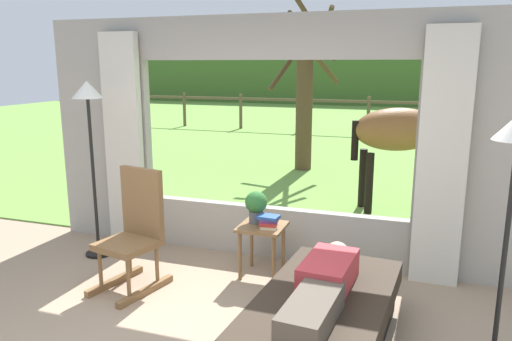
{
  "coord_description": "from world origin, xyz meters",
  "views": [
    {
      "loc": [
        1.48,
        -2.57,
        2.06
      ],
      "look_at": [
        0.0,
        1.8,
        1.05
      ],
      "focal_mm": 34.26,
      "sensor_mm": 36.0,
      "label": 1
    }
  ],
  "objects_px": {
    "reclining_person": "(323,284)",
    "side_table": "(262,234)",
    "book_stack": "(269,222)",
    "rocking_chair": "(135,230)",
    "potted_plant": "(256,205)",
    "recliner_sofa": "(323,320)",
    "horse": "(404,130)",
    "floor_lamp_left": "(89,116)",
    "pasture_tree": "(305,88)"
  },
  "relations": [
    {
      "from": "floor_lamp_left",
      "to": "recliner_sofa",
      "type": "bearing_deg",
      "value": -20.04
    },
    {
      "from": "reclining_person",
      "to": "potted_plant",
      "type": "xyz_separation_m",
      "value": [
        -0.9,
        1.16,
        0.18
      ]
    },
    {
      "from": "reclining_person",
      "to": "horse",
      "type": "distance_m",
      "value": 3.9
    },
    {
      "from": "rocking_chair",
      "to": "horse",
      "type": "distance_m",
      "value": 4.05
    },
    {
      "from": "side_table",
      "to": "potted_plant",
      "type": "height_order",
      "value": "potted_plant"
    },
    {
      "from": "pasture_tree",
      "to": "horse",
      "type": "bearing_deg",
      "value": -48.73
    },
    {
      "from": "rocking_chair",
      "to": "horse",
      "type": "relative_size",
      "value": 0.63
    },
    {
      "from": "reclining_person",
      "to": "side_table",
      "type": "bearing_deg",
      "value": 131.17
    },
    {
      "from": "reclining_person",
      "to": "potted_plant",
      "type": "bearing_deg",
      "value": 132.28
    },
    {
      "from": "reclining_person",
      "to": "pasture_tree",
      "type": "xyz_separation_m",
      "value": [
        -1.57,
        6.03,
        1.08
      ]
    },
    {
      "from": "recliner_sofa",
      "to": "rocking_chair",
      "type": "relative_size",
      "value": 1.58
    },
    {
      "from": "rocking_chair",
      "to": "book_stack",
      "type": "bearing_deg",
      "value": 38.33
    },
    {
      "from": "side_table",
      "to": "horse",
      "type": "relative_size",
      "value": 0.29
    },
    {
      "from": "horse",
      "to": "reclining_person",
      "type": "bearing_deg",
      "value": -28.18
    },
    {
      "from": "reclining_person",
      "to": "rocking_chair",
      "type": "height_order",
      "value": "rocking_chair"
    },
    {
      "from": "book_stack",
      "to": "rocking_chair",
      "type": "bearing_deg",
      "value": -154.71
    },
    {
      "from": "rocking_chair",
      "to": "book_stack",
      "type": "distance_m",
      "value": 1.26
    },
    {
      "from": "reclining_person",
      "to": "rocking_chair",
      "type": "xyz_separation_m",
      "value": [
        -1.87,
        0.51,
        0.02
      ]
    },
    {
      "from": "book_stack",
      "to": "floor_lamp_left",
      "type": "height_order",
      "value": "floor_lamp_left"
    },
    {
      "from": "rocking_chair",
      "to": "horse",
      "type": "bearing_deg",
      "value": 69.13
    },
    {
      "from": "reclining_person",
      "to": "rocking_chair",
      "type": "distance_m",
      "value": 1.94
    },
    {
      "from": "reclining_person",
      "to": "horse",
      "type": "relative_size",
      "value": 0.8
    },
    {
      "from": "recliner_sofa",
      "to": "reclining_person",
      "type": "relative_size",
      "value": 1.23
    },
    {
      "from": "reclining_person",
      "to": "floor_lamp_left",
      "type": "bearing_deg",
      "value": 163.59
    },
    {
      "from": "recliner_sofa",
      "to": "floor_lamp_left",
      "type": "distance_m",
      "value": 3.15
    },
    {
      "from": "reclining_person",
      "to": "book_stack",
      "type": "height_order",
      "value": "book_stack"
    },
    {
      "from": "recliner_sofa",
      "to": "book_stack",
      "type": "relative_size",
      "value": 8.48
    },
    {
      "from": "rocking_chair",
      "to": "potted_plant",
      "type": "relative_size",
      "value": 3.5
    },
    {
      "from": "rocking_chair",
      "to": "potted_plant",
      "type": "xyz_separation_m",
      "value": [
        0.97,
        0.65,
        0.16
      ]
    },
    {
      "from": "rocking_chair",
      "to": "pasture_tree",
      "type": "relative_size",
      "value": 0.34
    },
    {
      "from": "reclining_person",
      "to": "side_table",
      "type": "xyz_separation_m",
      "value": [
        -0.82,
        1.1,
        -0.1
      ]
    },
    {
      "from": "rocking_chair",
      "to": "pasture_tree",
      "type": "xyz_separation_m",
      "value": [
        0.3,
        5.52,
        1.05
      ]
    },
    {
      "from": "reclining_person",
      "to": "floor_lamp_left",
      "type": "distance_m",
      "value": 3.06
    },
    {
      "from": "rocking_chair",
      "to": "floor_lamp_left",
      "type": "bearing_deg",
      "value": 160.67
    },
    {
      "from": "reclining_person",
      "to": "pasture_tree",
      "type": "height_order",
      "value": "pasture_tree"
    },
    {
      "from": "potted_plant",
      "to": "pasture_tree",
      "type": "bearing_deg",
      "value": 97.84
    },
    {
      "from": "floor_lamp_left",
      "to": "reclining_person",
      "type": "bearing_deg",
      "value": -20.97
    },
    {
      "from": "potted_plant",
      "to": "horse",
      "type": "bearing_deg",
      "value": 64.68
    },
    {
      "from": "reclining_person",
      "to": "book_stack",
      "type": "bearing_deg",
      "value": 129.62
    },
    {
      "from": "side_table",
      "to": "pasture_tree",
      "type": "bearing_deg",
      "value": 98.65
    },
    {
      "from": "recliner_sofa",
      "to": "reclining_person",
      "type": "xyz_separation_m",
      "value": [
        0.0,
        -0.05,
        0.3
      ]
    },
    {
      "from": "rocking_chair",
      "to": "horse",
      "type": "height_order",
      "value": "horse"
    },
    {
      "from": "recliner_sofa",
      "to": "horse",
      "type": "xyz_separation_m",
      "value": [
        0.36,
        3.78,
        0.94
      ]
    },
    {
      "from": "potted_plant",
      "to": "horse",
      "type": "xyz_separation_m",
      "value": [
        1.26,
        2.67,
        0.45
      ]
    },
    {
      "from": "horse",
      "to": "pasture_tree",
      "type": "height_order",
      "value": "pasture_tree"
    },
    {
      "from": "side_table",
      "to": "horse",
      "type": "xyz_separation_m",
      "value": [
        1.18,
        2.73,
        0.73
      ]
    },
    {
      "from": "side_table",
      "to": "book_stack",
      "type": "xyz_separation_m",
      "value": [
        0.09,
        -0.06,
        0.16
      ]
    },
    {
      "from": "potted_plant",
      "to": "recliner_sofa",
      "type": "bearing_deg",
      "value": -51.06
    },
    {
      "from": "book_stack",
      "to": "horse",
      "type": "relative_size",
      "value": 0.12
    },
    {
      "from": "book_stack",
      "to": "horse",
      "type": "distance_m",
      "value": 3.05
    }
  ]
}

